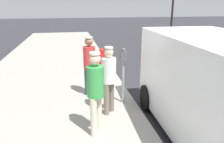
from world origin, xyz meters
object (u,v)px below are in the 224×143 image
object	(u,v)px
pedestrian_in_red	(89,63)
parking_meter_near	(123,66)
fire_hydrant	(102,59)
pedestrian_in_green	(96,89)
pedestrian_in_white	(109,76)

from	to	relation	value
pedestrian_in_red	parking_meter_near	bearing A→B (deg)	142.26
fire_hydrant	pedestrian_in_red	bearing A→B (deg)	74.79
parking_meter_near	pedestrian_in_green	bearing A→B (deg)	56.80
parking_meter_near	fire_hydrant	world-z (taller)	parking_meter_near
pedestrian_in_red	fire_hydrant	distance (m)	2.84
parking_meter_near	pedestrian_in_green	distance (m)	1.62
parking_meter_near	pedestrian_in_white	world-z (taller)	pedestrian_in_white
pedestrian_in_green	fire_hydrant	distance (m)	4.79
pedestrian_in_red	pedestrian_in_green	bearing A→B (deg)	88.32
pedestrian_in_white	pedestrian_in_red	bearing A→B (deg)	-73.01
pedestrian_in_red	pedestrian_in_white	bearing A→B (deg)	106.99
pedestrian_in_white	fire_hydrant	world-z (taller)	pedestrian_in_white
parking_meter_near	pedestrian_in_green	xyz separation A→B (m)	(0.89, 1.36, -0.04)
pedestrian_in_green	fire_hydrant	size ratio (longest dim) A/B	2.01
pedestrian_in_red	pedestrian_in_green	size ratio (longest dim) A/B	1.00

